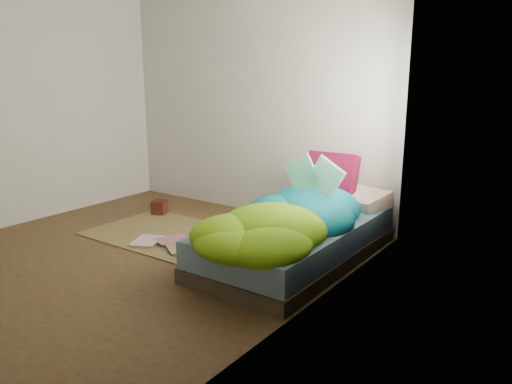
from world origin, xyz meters
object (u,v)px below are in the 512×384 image
Objects in this scene: pillow_magenta at (331,178)px; floor_book_a at (135,240)px; open_book at (314,165)px; floor_book_b at (168,237)px; wooden_box at (160,207)px; bed at (297,241)px.

floor_book_a is (-1.41, -1.27, -0.56)m from pillow_magenta.
floor_book_a is at bearing -156.89° from open_book.
open_book is 1.62m from floor_book_b.
wooden_box is 0.91m from floor_book_b.
pillow_magenta is (-0.06, 0.73, 0.42)m from bed.
floor_book_a is 1.05× the size of floor_book_b.
pillow_magenta is 3.28× the size of wooden_box.
pillow_magenta reaches higher than bed.
bed is 0.67m from open_book.
bed is at bearing -4.49° from floor_book_a.
bed is 6.22× the size of floor_book_a.
wooden_box is 0.49× the size of floor_book_b.
bed is 1.58m from floor_book_a.
pillow_magenta is 2.05m from wooden_box.
bed is 4.37× the size of open_book.
bed reaches higher than floor_book_b.
floor_book_b is at bearing -163.07° from open_book.
bed is 6.55× the size of floor_book_b.
bed is 13.38× the size of wooden_box.
pillow_magenta is at bearing 100.49° from open_book.
wooden_box reaches higher than floor_book_b.
wooden_box reaches higher than floor_book_a.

